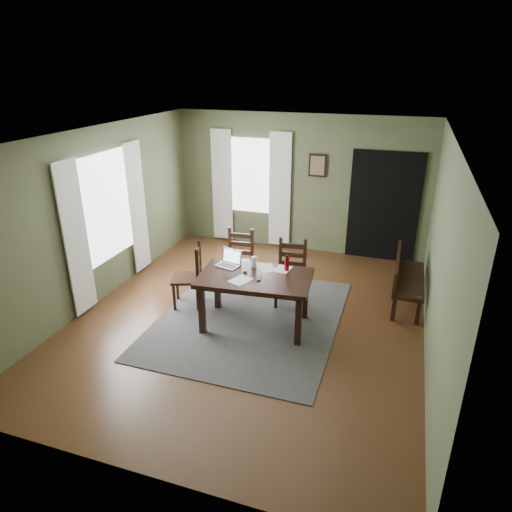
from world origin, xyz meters
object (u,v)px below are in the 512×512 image
(chair_back_right, at_px, (291,274))
(bench, at_px, (404,276))
(water_bottle, at_px, (287,263))
(dining_table, at_px, (255,282))
(chair_end, at_px, (190,276))
(chair_back_left, at_px, (239,261))
(laptop, at_px, (230,261))

(chair_back_right, distance_m, bench, 1.79)
(bench, distance_m, water_bottle, 2.00)
(dining_table, bearing_deg, chair_back_right, 64.15)
(dining_table, distance_m, chair_end, 1.20)
(chair_back_left, relative_size, bench, 0.73)
(chair_end, relative_size, bench, 0.72)
(chair_end, relative_size, chair_back_left, 0.99)
(chair_back_right, bearing_deg, chair_back_left, 162.85)
(dining_table, bearing_deg, bench, 29.10)
(chair_back_right, distance_m, laptop, 1.04)
(chair_end, bearing_deg, chair_back_right, 91.71)
(chair_back_left, bearing_deg, dining_table, -63.03)
(bench, relative_size, water_bottle, 5.99)
(chair_end, height_order, bench, chair_end)
(dining_table, distance_m, bench, 2.45)
(dining_table, height_order, chair_back_left, chair_back_left)
(chair_end, height_order, laptop, same)
(chair_back_left, xyz_separation_m, water_bottle, (1.01, -0.71, 0.40))
(chair_end, relative_size, water_bottle, 4.29)
(water_bottle, bearing_deg, laptop, -174.53)
(laptop, relative_size, water_bottle, 1.62)
(dining_table, bearing_deg, laptop, 147.64)
(chair_back_left, xyz_separation_m, laptop, (0.16, -0.79, 0.35))
(chair_end, distance_m, chair_back_right, 1.57)
(chair_end, distance_m, chair_back_left, 0.93)
(chair_end, distance_m, bench, 3.36)
(dining_table, bearing_deg, water_bottle, 35.53)
(chair_end, xyz_separation_m, water_bottle, (1.53, 0.06, 0.41))
(chair_back_left, height_order, bench, chair_back_left)
(chair_back_right, bearing_deg, chair_end, -163.92)
(dining_table, bearing_deg, chair_back_left, 116.10)
(chair_end, height_order, water_bottle, water_bottle)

